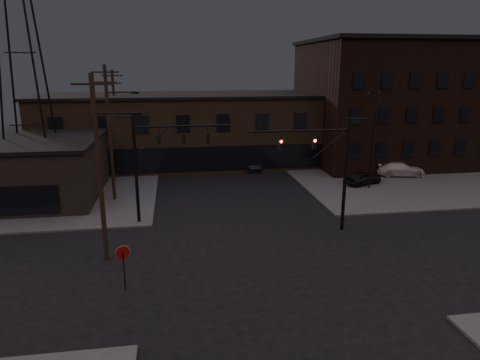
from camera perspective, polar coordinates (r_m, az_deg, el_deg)
The scene contains 18 objects.
ground at distance 26.01m, azimuth 3.57°, elevation -10.96°, with size 140.00×140.00×0.00m, color black.
sidewalk_ne at distance 53.62m, azimuth 21.86°, elevation 1.68°, with size 30.00×30.00×0.15m, color #474744.
sidewalk_nw at distance 49.21m, azimuth -28.56°, elevation -0.19°, with size 30.00×30.00×0.15m, color #474744.
building_row at distance 51.63m, azimuth -3.02°, elevation 6.69°, with size 40.00×12.00×8.00m, color #4A3A27.
building_right at distance 56.05m, azimuth 20.49°, elevation 9.52°, with size 22.00×16.00×14.00m, color black.
building_left at distance 42.51m, azimuth -29.03°, elevation 1.00°, with size 16.00×12.00×5.00m, color black.
traffic_signal_near at distance 29.98m, azimuth 11.93°, elevation 2.24°, with size 7.12×0.24×8.00m.
traffic_signal_far at distance 31.52m, azimuth -11.49°, elevation 3.03°, with size 7.12×0.24×8.00m.
stop_sign at distance 23.09m, azimuth -15.32°, elevation -9.92°, with size 0.72×0.33×2.48m.
utility_pole_near at distance 25.79m, azimuth -18.17°, elevation 1.92°, with size 3.70×0.28×11.00m.
utility_pole_mid at distance 37.58m, azimuth -16.91°, elevation 6.29°, with size 3.70×0.28×11.50m.
utility_pole_far at distance 49.57m, azimuth -16.27°, elevation 7.87°, with size 2.20×0.28×11.00m.
transmission_tower at distance 42.84m, azimuth -27.25°, elevation 14.87°, with size 7.00×7.00×25.00m, color black, non-canonical shape.
lot_light_a at distance 41.48m, azimuth 17.34°, elevation 6.15°, with size 1.50×0.28×9.14m.
lot_light_b at distance 48.66m, azimuth 21.18°, elevation 7.02°, with size 1.50×0.28×9.14m.
parked_car_lot_a at distance 43.49m, azimuth 16.10°, elevation 0.29°, with size 1.56×3.88×1.32m, color black.
parked_car_lot_b at distance 48.14m, azimuth 20.55°, elevation 1.38°, with size 2.05×5.04×1.46m, color silver.
car_crossing at distance 48.69m, azimuth 1.47°, elevation 2.32°, with size 1.58×4.53×1.49m, color black.
Camera 1 is at (-5.15, -22.85, 11.31)m, focal length 32.00 mm.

